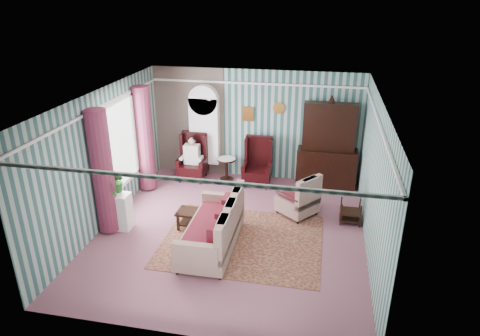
% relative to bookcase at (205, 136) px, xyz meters
% --- Properties ---
extents(floor, '(6.00, 6.00, 0.00)m').
position_rel_bookcase_xyz_m(floor, '(1.35, -2.84, -1.12)').
color(floor, '#8A5060').
rests_on(floor, ground).
extents(room_shell, '(5.53, 6.02, 2.91)m').
position_rel_bookcase_xyz_m(room_shell, '(0.73, -2.66, 0.89)').
color(room_shell, '#335E5C').
rests_on(room_shell, ground).
extents(bookcase, '(0.80, 0.28, 2.24)m').
position_rel_bookcase_xyz_m(bookcase, '(0.00, 0.00, 0.00)').
color(bookcase, white).
rests_on(bookcase, floor).
extents(dresser_hutch, '(1.50, 0.56, 2.36)m').
position_rel_bookcase_xyz_m(dresser_hutch, '(3.25, -0.12, 0.06)').
color(dresser_hutch, black).
rests_on(dresser_hutch, floor).
extents(wingback_left, '(0.76, 0.80, 1.25)m').
position_rel_bookcase_xyz_m(wingback_left, '(-0.25, -0.39, -0.50)').
color(wingback_left, black).
rests_on(wingback_left, floor).
extents(wingback_right, '(0.76, 0.80, 1.25)m').
position_rel_bookcase_xyz_m(wingback_right, '(1.50, -0.39, -0.50)').
color(wingback_right, black).
rests_on(wingback_right, floor).
extents(seated_woman, '(0.44, 0.40, 1.18)m').
position_rel_bookcase_xyz_m(seated_woman, '(-0.25, -0.39, -0.53)').
color(seated_woman, silver).
rests_on(seated_woman, floor).
extents(round_side_table, '(0.50, 0.50, 0.60)m').
position_rel_bookcase_xyz_m(round_side_table, '(0.65, -0.24, -0.82)').
color(round_side_table, black).
rests_on(round_side_table, floor).
extents(nest_table, '(0.45, 0.38, 0.54)m').
position_rel_bookcase_xyz_m(nest_table, '(3.82, -1.94, -0.85)').
color(nest_table, black).
rests_on(nest_table, floor).
extents(plant_stand, '(0.55, 0.35, 0.80)m').
position_rel_bookcase_xyz_m(plant_stand, '(-1.05, -3.14, -0.72)').
color(plant_stand, white).
rests_on(plant_stand, floor).
extents(rug, '(3.20, 2.60, 0.01)m').
position_rel_bookcase_xyz_m(rug, '(1.65, -3.14, -1.11)').
color(rug, '#521B22').
rests_on(rug, floor).
extents(sofa, '(0.93, 2.13, 0.96)m').
position_rel_bookcase_xyz_m(sofa, '(1.09, -3.50, -0.64)').
color(sofa, '#C0B595').
rests_on(sofa, floor).
extents(floral_armchair, '(1.16, 1.16, 1.06)m').
position_rel_bookcase_xyz_m(floral_armchair, '(2.65, -1.79, -0.59)').
color(floral_armchair, beige).
rests_on(floral_armchair, floor).
extents(coffee_table, '(0.97, 0.48, 0.40)m').
position_rel_bookcase_xyz_m(coffee_table, '(0.66, -2.84, -0.92)').
color(coffee_table, black).
rests_on(coffee_table, floor).
extents(potted_plant_a, '(0.37, 0.34, 0.38)m').
position_rel_bookcase_xyz_m(potted_plant_a, '(-1.05, -3.28, -0.13)').
color(potted_plant_a, '#28531A').
rests_on(potted_plant_a, plant_stand).
extents(potted_plant_b, '(0.33, 0.31, 0.48)m').
position_rel_bookcase_xyz_m(potted_plant_b, '(-1.02, -3.04, -0.08)').
color(potted_plant_b, '#2A561B').
rests_on(potted_plant_b, plant_stand).
extents(potted_plant_c, '(0.22, 0.22, 0.37)m').
position_rel_bookcase_xyz_m(potted_plant_c, '(-1.09, -3.04, -0.13)').
color(potted_plant_c, '#245B1C').
rests_on(potted_plant_c, plant_stand).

